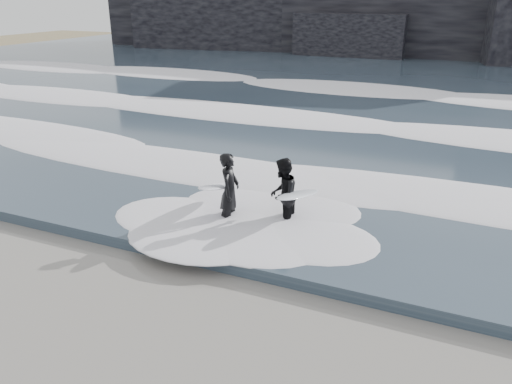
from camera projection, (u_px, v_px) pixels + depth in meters
ground at (210, 382)px, 7.90m from camera, size 120.00×120.00×0.00m
sea at (423, 85)px, 32.51m from camera, size 90.00×52.00×0.30m
headland at (451, 1)px, 45.17m from camera, size 70.00×9.00×10.00m
foam_near at (349, 178)px, 15.41m from camera, size 60.00×3.20×0.20m
foam_mid at (388, 126)px, 21.35m from camera, size 60.00×4.00×0.24m
foam_far at (415, 90)px, 29.00m from camera, size 60.00×4.80×0.30m
surfer_left at (227, 190)px, 12.81m from camera, size 1.20×2.33×2.01m
surfer_right at (284, 195)px, 12.66m from camera, size 1.26×1.96×1.91m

